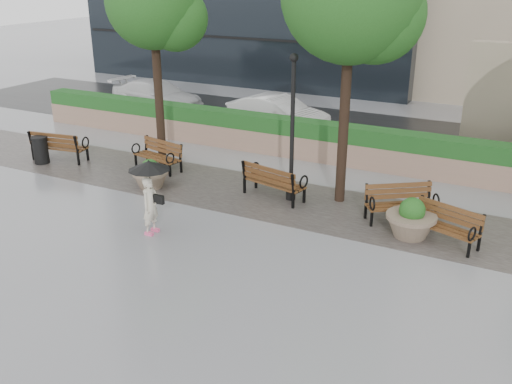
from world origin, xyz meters
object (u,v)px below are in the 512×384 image
at_px(bench_0, 60,152).
at_px(trash_bin, 41,151).
at_px(car_left, 157,96).
at_px(car_right, 278,114).
at_px(bench_2, 274,188).
at_px(bench_4, 443,233).
at_px(planter_right, 411,222).
at_px(pedestrian, 150,190).
at_px(bench_3, 400,211).
at_px(planter_left, 151,177).
at_px(lamppost, 292,138).
at_px(bench_1, 158,161).

distance_m(bench_0, trash_bin, 0.64).
bearing_deg(car_left, car_right, -91.06).
bearing_deg(bench_2, bench_4, -175.53).
distance_m(planter_right, pedestrian, 6.54).
xyz_separation_m(trash_bin, pedestrian, (6.74, -2.73, 0.72)).
bearing_deg(bench_3, pedestrian, 179.00).
bearing_deg(planter_left, car_right, 84.88).
distance_m(trash_bin, car_right, 9.28).
distance_m(trash_bin, car_left, 8.32).
bearing_deg(planter_right, bench_2, 169.65).
height_order(bench_3, car_left, car_left).
distance_m(planter_right, lamppost, 4.04).
relative_size(bench_0, bench_4, 1.10).
bearing_deg(planter_left, bench_1, 118.66).
relative_size(bench_0, pedestrian, 1.07).
distance_m(bench_1, planter_right, 8.78).
relative_size(bench_1, bench_4, 1.01).
relative_size(trash_bin, car_left, 0.19).
bearing_deg(bench_2, bench_1, 6.29).
distance_m(bench_2, bench_4, 5.00).
distance_m(lamppost, pedestrian, 4.33).
xyz_separation_m(bench_1, trash_bin, (-3.94, -1.33, 0.17)).
height_order(bench_4, planter_left, bench_4).
bearing_deg(lamppost, planter_right, -13.68).
xyz_separation_m(bench_4, planter_right, (-0.78, -0.01, 0.13)).
distance_m(bench_3, trash_bin, 12.19).
bearing_deg(bench_3, trash_bin, 149.45).
distance_m(bench_1, bench_2, 4.56).
bearing_deg(bench_0, bench_3, 172.83).
relative_size(planter_left, car_left, 0.23).
xyz_separation_m(bench_2, bench_3, (3.69, 0.09, -0.01)).
bearing_deg(pedestrian, car_right, 7.69).
distance_m(planter_right, car_right, 10.38).
distance_m(bench_1, car_left, 8.59).
bearing_deg(bench_0, bench_2, 172.96).
distance_m(bench_1, lamppost, 5.27).
xyz_separation_m(bench_3, car_left, (-13.30, 7.36, 0.40)).
bearing_deg(bench_2, bench_0, 14.90).
xyz_separation_m(lamppost, car_right, (-3.52, 6.59, -1.13)).
bearing_deg(bench_4, bench_2, -168.82).
relative_size(bench_1, bench_3, 0.99).
bearing_deg(bench_3, lamppost, 144.55).
distance_m(bench_4, car_left, 16.71).
bearing_deg(bench_0, bench_1, -176.41).
bearing_deg(bench_1, car_left, 138.44).
relative_size(bench_0, bench_2, 1.01).
bearing_deg(trash_bin, car_left, 97.91).
xyz_separation_m(bench_0, pedestrian, (6.41, -3.26, 0.86)).
bearing_deg(car_left, bench_0, -164.01).
relative_size(bench_3, pedestrian, 0.99).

